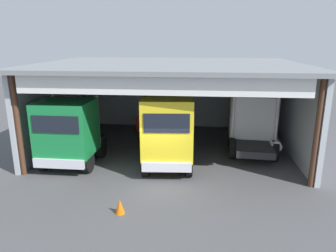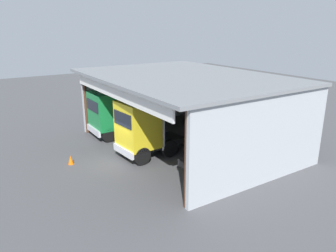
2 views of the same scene
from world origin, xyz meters
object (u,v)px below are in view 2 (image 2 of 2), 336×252
(truck_white_left_bay, at_px, (229,143))
(traffic_cone, at_px, (71,160))
(tool_cart, at_px, (204,123))
(oil_drum, at_px, (214,123))
(truck_yellow_yard_outside, at_px, (141,129))
(truck_green_right_bay, at_px, (111,113))

(truck_white_left_bay, distance_m, traffic_cone, 9.54)
(truck_white_left_bay, bearing_deg, tool_cart, 155.33)
(oil_drum, distance_m, tool_cart, 0.87)
(oil_drum, bearing_deg, traffic_cone, -86.79)
(truck_white_left_bay, relative_size, oil_drum, 4.74)
(truck_yellow_yard_outside, bearing_deg, oil_drum, -79.67)
(truck_yellow_yard_outside, xyz_separation_m, oil_drum, (-2.00, 7.77, -1.43))
(truck_green_right_bay, height_order, truck_yellow_yard_outside, truck_yellow_yard_outside)
(truck_yellow_yard_outside, height_order, oil_drum, truck_yellow_yard_outside)
(traffic_cone, bearing_deg, truck_yellow_yard_outside, 72.37)
(truck_yellow_yard_outside, xyz_separation_m, tool_cart, (-2.43, 7.02, -1.40))
(oil_drum, xyz_separation_m, traffic_cone, (0.67, -11.95, -0.19))
(oil_drum, bearing_deg, truck_white_left_bay, -34.95)
(oil_drum, bearing_deg, truck_yellow_yard_outside, -75.57)
(truck_white_left_bay, bearing_deg, traffic_cone, -124.55)
(truck_white_left_bay, height_order, traffic_cone, truck_white_left_bay)
(tool_cart, bearing_deg, truck_green_right_bay, -109.62)
(traffic_cone, bearing_deg, oil_drum, 93.21)
(truck_yellow_yard_outside, distance_m, oil_drum, 8.15)
(truck_yellow_yard_outside, bearing_deg, truck_white_left_bay, -149.10)
(tool_cart, height_order, traffic_cone, tool_cart)
(truck_white_left_bay, xyz_separation_m, tool_cart, (-6.99, 3.83, -1.23))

